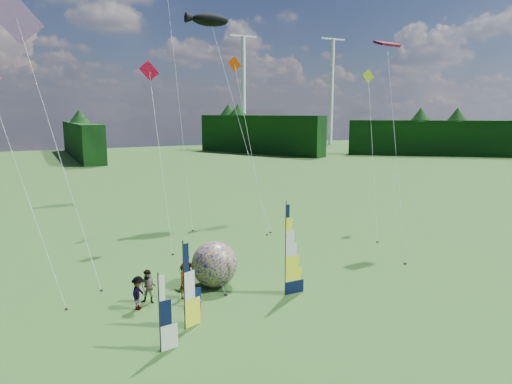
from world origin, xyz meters
name	(u,v)px	position (x,y,z in m)	size (l,w,h in m)	color
ground	(316,325)	(0.00, 0.00, 0.00)	(220.00, 220.00, 0.00)	#3C7C30
treeline_ring	(318,238)	(0.00, 0.00, 4.00)	(210.00, 210.00, 8.00)	#0E3B0C
turbine_left	(331,93)	(70.00, 95.00, 15.00)	(8.00, 1.20, 30.00)	silver
turbine_right	(244,92)	(45.00, 102.00, 15.00)	(8.00, 1.20, 30.00)	silver
feather_banner_main	(286,251)	(0.45, 3.51, 2.41)	(1.30, 0.10, 4.82)	black
side_banner_left	(184,287)	(-5.38, 2.25, 1.94)	(1.07, 0.10, 3.88)	#FBFD22
side_banner_far	(159,315)	(-6.86, 0.82, 1.59)	(0.95, 0.10, 3.18)	white
bol_inflatable	(215,264)	(-2.32, 6.38, 1.25)	(2.50, 2.50, 2.50)	#03046D
spectator_a	(184,282)	(-4.30, 5.60, 0.87)	(0.63, 0.41, 1.73)	#66594C
spectator_b	(148,287)	(-6.10, 5.76, 0.86)	(0.84, 0.41, 1.72)	#66594C
spectator_c	(138,293)	(-6.71, 5.27, 0.82)	(1.06, 0.39, 1.65)	#66594C
spectator_d	(188,271)	(-3.65, 7.00, 0.87)	(1.02, 0.42, 1.74)	#66594C
camp_chair	(196,299)	(-4.24, 4.02, 0.49)	(0.57, 0.57, 0.99)	#0F1C4E
kite_whale	(238,108)	(5.34, 19.78, 9.72)	(4.40, 13.64, 19.44)	black
kite_rainbow_delta	(55,126)	(-9.43, 12.18, 8.65)	(7.75, 12.36, 17.30)	#FF2347
kite_parafoil	(396,131)	(11.45, 7.56, 8.17)	(7.63, 10.51, 16.33)	#B0052A
small_kite_red	(160,149)	(-2.53, 15.89, 6.83)	(2.92, 8.69, 13.66)	#F40934
small_kite_orange	(249,136)	(5.84, 18.63, 7.41)	(3.58, 10.99, 14.82)	#D63500
small_kite_yellow	(373,147)	(13.59, 12.24, 6.70)	(6.27, 8.76, 13.40)	yellow
small_kite_pink	(24,177)	(-11.19, 9.19, 6.25)	(5.11, 7.30, 12.49)	#CE4475
small_kite_green	(178,92)	(0.99, 22.44, 11.09)	(3.18, 10.92, 22.19)	green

